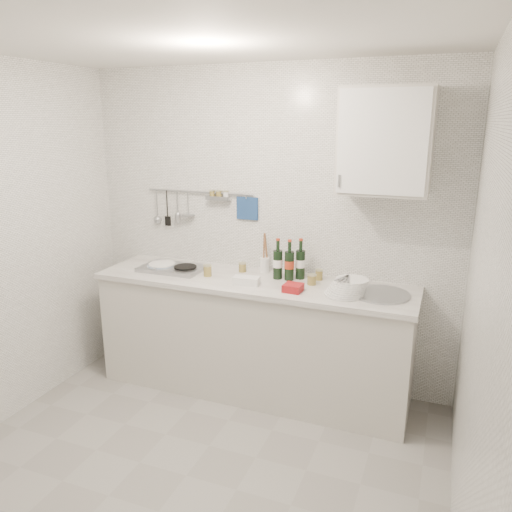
{
  "coord_description": "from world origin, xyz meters",
  "views": [
    {
      "loc": [
        1.33,
        -2.24,
        2.08
      ],
      "look_at": [
        0.1,
        0.9,
        1.17
      ],
      "focal_mm": 35.0,
      "sensor_mm": 36.0,
      "label": 1
    }
  ],
  "objects_px": {
    "wall_cabinet": "(386,141)",
    "wine_bottles": "(289,259)",
    "plate_stack_hob": "(161,266)",
    "utensil_crock": "(265,263)",
    "plate_stack_sink": "(348,287)"
  },
  "relations": [
    {
      "from": "wall_cabinet",
      "to": "wine_bottles",
      "type": "xyz_separation_m",
      "value": [
        -0.65,
        -0.0,
        -0.87
      ]
    },
    {
      "from": "wall_cabinet",
      "to": "plate_stack_hob",
      "type": "bearing_deg",
      "value": -175.63
    },
    {
      "from": "wall_cabinet",
      "to": "wine_bottles",
      "type": "distance_m",
      "value": 1.09
    },
    {
      "from": "wall_cabinet",
      "to": "utensil_crock",
      "type": "relative_size",
      "value": 2.18
    },
    {
      "from": "wall_cabinet",
      "to": "wine_bottles",
      "type": "relative_size",
      "value": 2.26
    },
    {
      "from": "wall_cabinet",
      "to": "plate_stack_sink",
      "type": "xyz_separation_m",
      "value": [
        -0.16,
        -0.2,
        -0.98
      ]
    },
    {
      "from": "plate_stack_hob",
      "to": "utensil_crock",
      "type": "distance_m",
      "value": 0.85
    },
    {
      "from": "plate_stack_sink",
      "to": "utensil_crock",
      "type": "bearing_deg",
      "value": 157.8
    },
    {
      "from": "plate_stack_hob",
      "to": "utensil_crock",
      "type": "xyz_separation_m",
      "value": [
        0.82,
        0.23,
        0.05
      ]
    },
    {
      "from": "wall_cabinet",
      "to": "utensil_crock",
      "type": "distance_m",
      "value": 1.31
    },
    {
      "from": "plate_stack_hob",
      "to": "plate_stack_sink",
      "type": "bearing_deg",
      "value": -2.44
    },
    {
      "from": "utensil_crock",
      "to": "plate_stack_sink",
      "type": "bearing_deg",
      "value": -22.2
    },
    {
      "from": "wine_bottles",
      "to": "plate_stack_sink",
      "type": "bearing_deg",
      "value": -21.61
    },
    {
      "from": "plate_stack_hob",
      "to": "wine_bottles",
      "type": "distance_m",
      "value": 1.07
    },
    {
      "from": "wall_cabinet",
      "to": "wine_bottles",
      "type": "bearing_deg",
      "value": -179.75
    }
  ]
}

